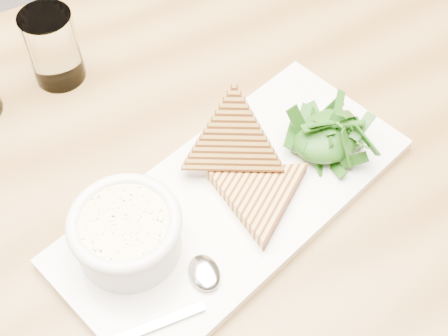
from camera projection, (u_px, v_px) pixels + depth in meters
table_top at (110, 243)px, 0.72m from camera, size 1.36×0.99×0.04m
table_leg_br at (283, 68)px, 1.40m from camera, size 0.06×0.06×0.70m
platter at (234, 200)px, 0.72m from camera, size 0.45×0.26×0.02m
soup_bowl at (128, 236)px, 0.66m from camera, size 0.11×0.11×0.04m
soup at (124, 223)px, 0.64m from camera, size 0.10×0.10×0.01m
bowl_rim at (124, 222)px, 0.64m from camera, size 0.12×0.12×0.01m
sandwich_flat at (259, 194)px, 0.71m from camera, size 0.19×0.19×0.02m
sandwich_lean at (233, 141)px, 0.71m from camera, size 0.19×0.19×0.16m
salad_base at (329, 136)px, 0.75m from camera, size 0.09×0.07×0.04m
arugula_pile at (330, 131)px, 0.74m from camera, size 0.11×0.10×0.05m
spoon_bowl at (204, 272)px, 0.65m from camera, size 0.04×0.05×0.01m
spoon_handle at (153, 326)px, 0.62m from camera, size 0.11×0.03×0.00m
glass_far at (53, 47)px, 0.81m from camera, size 0.07×0.07×0.10m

